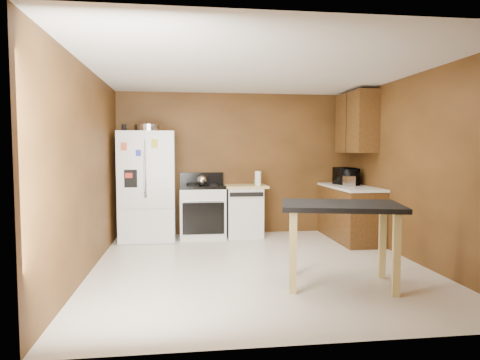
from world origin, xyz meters
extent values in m
plane|color=silver|center=(0.00, 0.00, 0.00)|extent=(4.50, 4.50, 0.00)
plane|color=white|center=(0.00, 0.00, 2.50)|extent=(4.50, 4.50, 0.00)
plane|color=brown|center=(0.00, 2.25, 1.25)|extent=(4.20, 0.00, 4.20)
plane|color=brown|center=(0.00, -2.25, 1.25)|extent=(4.20, 0.00, 4.20)
plane|color=brown|center=(-2.10, 0.00, 1.25)|extent=(0.00, 4.50, 4.50)
plane|color=brown|center=(2.10, 0.00, 1.25)|extent=(0.00, 4.50, 4.50)
cylinder|color=silver|center=(-1.52, 1.83, 1.86)|extent=(0.45, 0.45, 0.11)
cylinder|color=black|center=(-1.90, 1.76, 1.85)|extent=(0.07, 0.07, 0.11)
sphere|color=silver|center=(-0.65, 1.84, 0.99)|extent=(0.17, 0.17, 0.17)
cylinder|color=white|center=(0.31, 1.85, 1.01)|extent=(0.12, 0.12, 0.24)
cylinder|color=green|center=(0.30, 1.97, 0.94)|extent=(0.09, 0.09, 0.10)
cube|color=silver|center=(1.76, 1.41, 0.98)|extent=(0.15, 0.24, 0.17)
imported|color=black|center=(1.82, 1.70, 1.03)|extent=(0.40, 0.53, 0.27)
cube|color=white|center=(-1.55, 1.88, 0.90)|extent=(0.90, 0.75, 1.80)
cube|color=white|center=(-1.78, 1.49, 1.18)|extent=(0.43, 0.02, 1.20)
cube|color=white|center=(-1.32, 1.49, 1.18)|extent=(0.43, 0.02, 1.20)
cube|color=white|center=(-1.55, 1.49, 0.28)|extent=(0.88, 0.02, 0.54)
cube|color=black|center=(-1.78, 1.48, 1.05)|extent=(0.20, 0.01, 0.28)
cylinder|color=silver|center=(-1.56, 1.46, 1.20)|extent=(0.02, 0.02, 0.90)
cylinder|color=silver|center=(-1.54, 1.46, 1.20)|extent=(0.02, 0.02, 0.90)
cube|color=#E75736|center=(-1.87, 1.46, 1.55)|extent=(0.09, 0.00, 0.12)
cube|color=blue|center=(-1.65, 1.46, 1.45)|extent=(0.08, 0.00, 0.10)
cube|color=yellow|center=(-1.40, 1.46, 1.60)|extent=(0.10, 0.00, 0.13)
cube|color=red|center=(-1.80, 1.46, 1.10)|extent=(0.11, 0.00, 0.08)
cube|color=white|center=(-1.25, 1.46, 0.80)|extent=(0.09, 0.00, 0.10)
cube|color=white|center=(-0.64, 1.93, 0.42)|extent=(0.76, 0.65, 0.85)
cube|color=black|center=(-0.64, 1.93, 0.88)|extent=(0.76, 0.65, 0.05)
cube|color=black|center=(-0.64, 2.21, 1.00)|extent=(0.76, 0.06, 0.20)
cube|color=black|center=(-0.64, 1.59, 0.38)|extent=(0.68, 0.02, 0.52)
cylinder|color=silver|center=(-0.64, 1.58, 0.67)|extent=(0.62, 0.02, 0.02)
cylinder|color=black|center=(-0.82, 2.08, 0.91)|extent=(0.17, 0.17, 0.02)
cylinder|color=black|center=(-0.46, 2.08, 0.91)|extent=(0.17, 0.17, 0.02)
cylinder|color=black|center=(-0.82, 1.77, 0.91)|extent=(0.17, 0.17, 0.02)
cylinder|color=black|center=(-0.46, 1.77, 0.91)|extent=(0.17, 0.17, 0.02)
cube|color=white|center=(0.08, 1.95, 0.42)|extent=(0.60, 0.60, 0.85)
cube|color=black|center=(0.08, 1.64, 0.76)|extent=(0.56, 0.02, 0.07)
cube|color=tan|center=(0.08, 1.95, 0.87)|extent=(0.78, 0.62, 0.04)
cube|color=brown|center=(1.80, 1.45, 0.43)|extent=(0.60, 1.55, 0.86)
cube|color=white|center=(1.80, 1.45, 0.88)|extent=(0.63, 1.58, 0.04)
cube|color=brown|center=(1.93, 1.55, 1.95)|extent=(0.35, 1.05, 1.00)
cube|color=black|center=(1.75, 1.55, 1.95)|extent=(0.01, 0.01, 1.00)
cube|color=black|center=(0.76, -0.88, 0.89)|extent=(1.44, 1.12, 0.05)
cube|color=tan|center=(0.33, -0.44, 0.46)|extent=(0.09, 0.09, 0.91)
cube|color=tan|center=(1.34, -0.69, 0.46)|extent=(0.09, 0.09, 0.91)
cube|color=tan|center=(0.18, -1.07, 0.46)|extent=(0.09, 0.09, 0.91)
cube|color=tan|center=(1.19, -1.31, 0.46)|extent=(0.09, 0.09, 0.91)
camera|label=1|loc=(-0.94, -5.34, 1.49)|focal=32.00mm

